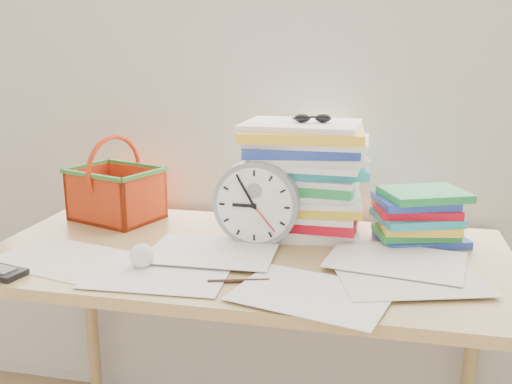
% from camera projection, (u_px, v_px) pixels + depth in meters
% --- Properties ---
extents(curtain, '(2.40, 0.01, 2.50)m').
position_uv_depth(curtain, '(274.00, 43.00, 1.76)').
color(curtain, beige).
rests_on(curtain, room_shell).
extents(desk, '(1.40, 0.70, 0.75)m').
position_uv_depth(desk, '(246.00, 278.00, 1.55)').
color(desk, '#AA8A4F').
rests_on(desk, ground).
extents(paper_stack, '(0.38, 0.32, 0.33)m').
position_uv_depth(paper_stack, '(302.00, 177.00, 1.68)').
color(paper_stack, white).
rests_on(paper_stack, desk).
extents(clock, '(0.24, 0.05, 0.24)m').
position_uv_depth(clock, '(256.00, 203.00, 1.57)').
color(clock, gray).
rests_on(clock, desk).
extents(sunglasses, '(0.14, 0.13, 0.03)m').
position_uv_depth(sunglasses, '(313.00, 118.00, 1.62)').
color(sunglasses, black).
rests_on(sunglasses, paper_stack).
extents(book_stack, '(0.31, 0.27, 0.15)m').
position_uv_depth(book_stack, '(417.00, 217.00, 1.59)').
color(book_stack, white).
rests_on(book_stack, desk).
extents(basket, '(0.32, 0.28, 0.27)m').
position_uv_depth(basket, '(115.00, 178.00, 1.80)').
color(basket, red).
rests_on(basket, desk).
extents(crumpled_ball, '(0.06, 0.06, 0.06)m').
position_uv_depth(crumpled_ball, '(141.00, 256.00, 1.42)').
color(crumpled_ball, white).
rests_on(crumpled_ball, desk).
extents(pen, '(0.14, 0.05, 0.01)m').
position_uv_depth(pen, '(238.00, 281.00, 1.33)').
color(pen, black).
rests_on(pen, desk).
extents(scattered_papers, '(1.26, 0.42, 0.02)m').
position_uv_depth(scattered_papers, '(246.00, 250.00, 1.53)').
color(scattered_papers, white).
rests_on(scattered_papers, desk).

